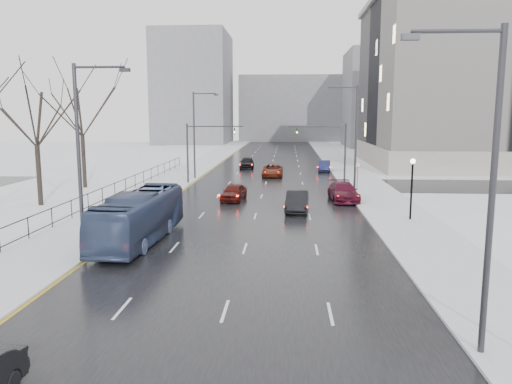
% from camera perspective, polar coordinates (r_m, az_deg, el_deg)
% --- Properties ---
extents(road, '(16.00, 150.00, 0.04)m').
position_cam_1_polar(road, '(65.46, 1.55, 2.33)').
color(road, black).
rests_on(road, ground).
extents(cross_road, '(130.00, 10.00, 0.04)m').
position_cam_1_polar(cross_road, '(53.56, 1.09, 0.87)').
color(cross_road, black).
rests_on(cross_road, ground).
extents(sidewalk_left, '(5.00, 150.00, 0.16)m').
position_cam_1_polar(sidewalk_left, '(66.65, -7.52, 2.43)').
color(sidewalk_left, silver).
rests_on(sidewalk_left, ground).
extents(sidewalk_right, '(5.00, 150.00, 0.16)m').
position_cam_1_polar(sidewalk_right, '(65.92, 10.72, 2.28)').
color(sidewalk_right, silver).
rests_on(sidewalk_right, ground).
extents(park_strip, '(14.00, 150.00, 0.12)m').
position_cam_1_polar(park_strip, '(69.11, -15.27, 2.40)').
color(park_strip, white).
rests_on(park_strip, ground).
extents(tree_park_d, '(8.75, 8.75, 12.50)m').
position_cam_1_polar(tree_park_d, '(44.51, -23.35, -1.52)').
color(tree_park_d, black).
rests_on(tree_park_d, ground).
extents(tree_park_e, '(9.45, 9.45, 13.50)m').
position_cam_1_polar(tree_park_e, '(53.64, -18.93, 0.38)').
color(tree_park_e, black).
rests_on(tree_park_e, ground).
extents(iron_fence, '(0.06, 70.00, 1.30)m').
position_cam_1_polar(iron_fence, '(38.76, -19.75, -1.40)').
color(iron_fence, black).
rests_on(iron_fence, sidewalk_left).
extents(streetlight_r_near, '(2.95, 0.25, 10.00)m').
position_cam_1_polar(streetlight_r_near, '(16.19, 24.74, 1.50)').
color(streetlight_r_near, '#2D2D33').
rests_on(streetlight_r_near, ground).
extents(streetlight_r_mid, '(2.95, 0.25, 10.00)m').
position_cam_1_polar(streetlight_r_mid, '(45.40, 11.07, 6.37)').
color(streetlight_r_mid, '#2D2D33').
rests_on(streetlight_r_mid, ground).
extents(streetlight_l_near, '(2.95, 0.25, 10.00)m').
position_cam_1_polar(streetlight_l_near, '(27.17, -19.18, 4.48)').
color(streetlight_l_near, '#2D2D33').
rests_on(streetlight_l_near, ground).
extents(streetlight_l_far, '(2.95, 0.25, 10.00)m').
position_cam_1_polar(streetlight_l_far, '(57.98, -6.87, 6.98)').
color(streetlight_l_far, '#2D2D33').
rests_on(streetlight_l_far, ground).
extents(lamppost_r_mid, '(0.36, 0.36, 4.28)m').
position_cam_1_polar(lamppost_r_mid, '(36.33, 17.40, 1.31)').
color(lamppost_r_mid, black).
rests_on(lamppost_r_mid, sidewalk_right).
extents(mast_signal_right, '(6.10, 0.33, 6.50)m').
position_cam_1_polar(mast_signal_right, '(53.33, 9.02, 5.15)').
color(mast_signal_right, '#2D2D33').
rests_on(mast_signal_right, ground).
extents(mast_signal_left, '(6.10, 0.33, 6.50)m').
position_cam_1_polar(mast_signal_left, '(53.96, -6.73, 5.24)').
color(mast_signal_left, '#2D2D33').
rests_on(mast_signal_left, ground).
extents(no_uturn_sign, '(0.60, 0.06, 2.70)m').
position_cam_1_polar(no_uturn_sign, '(49.74, 11.55, 2.73)').
color(no_uturn_sign, '#2D2D33').
rests_on(no_uturn_sign, sidewalk_right).
extents(civic_building, '(41.00, 31.00, 24.80)m').
position_cam_1_polar(civic_building, '(83.72, 27.06, 10.48)').
color(civic_building, gray).
rests_on(civic_building, ground).
extents(bldg_far_right, '(24.00, 20.00, 22.00)m').
position_cam_1_polar(bldg_far_right, '(122.76, 15.94, 10.18)').
color(bldg_far_right, slate).
rests_on(bldg_far_right, ground).
extents(bldg_far_left, '(18.00, 22.00, 28.00)m').
position_cam_1_polar(bldg_far_left, '(132.41, -7.13, 11.63)').
color(bldg_far_left, slate).
rests_on(bldg_far_left, ground).
extents(bldg_far_center, '(30.00, 18.00, 18.00)m').
position_cam_1_polar(bldg_far_center, '(145.01, 4.33, 9.45)').
color(bldg_far_center, slate).
rests_on(bldg_far_center, ground).
extents(bus, '(2.94, 10.71, 2.96)m').
position_cam_1_polar(bus, '(30.09, -13.14, -2.77)').
color(bus, '#354468').
rests_on(bus, road).
extents(sedan_center_near, '(2.26, 4.48, 1.46)m').
position_cam_1_polar(sedan_center_near, '(43.39, -2.56, -0.02)').
color(sedan_center_near, '#420F0B').
rests_on(sedan_center_near, road).
extents(sedan_right_near, '(1.96, 4.85, 1.57)m').
position_cam_1_polar(sedan_right_near, '(38.62, 4.72, -1.07)').
color(sedan_right_near, black).
rests_on(sedan_right_near, road).
extents(sedan_right_cross, '(2.47, 5.26, 1.45)m').
position_cam_1_polar(sedan_right_cross, '(60.37, 1.89, 2.49)').
color(sedan_right_cross, maroon).
rests_on(sedan_right_cross, road).
extents(sedan_right_far, '(2.57, 5.61, 1.59)m').
position_cam_1_polar(sedan_right_far, '(43.82, 9.95, 0.03)').
color(sedan_right_far, '#470C1D').
rests_on(sedan_right_far, road).
extents(sedan_center_far, '(2.03, 4.75, 1.60)m').
position_cam_1_polar(sedan_center_far, '(69.21, -1.06, 3.37)').
color(sedan_center_far, black).
rests_on(sedan_center_far, road).
extents(sedan_right_distant, '(1.88, 4.41, 1.41)m').
position_cam_1_polar(sedan_right_distant, '(66.26, 7.82, 2.96)').
color(sedan_right_distant, '#1A1F4E').
rests_on(sedan_right_distant, road).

